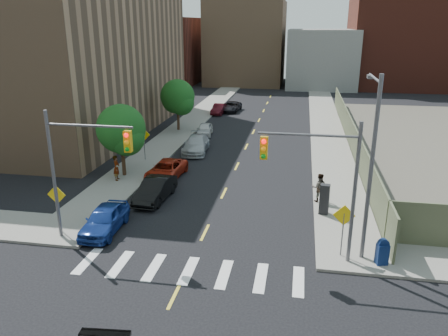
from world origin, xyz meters
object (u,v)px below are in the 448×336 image
at_px(parked_car_blue, 105,219).
at_px(parked_car_white, 205,129).
at_px(parked_car_silver, 196,144).
at_px(parked_car_black, 155,190).
at_px(parked_car_grey, 231,107).
at_px(mailbox, 382,252).
at_px(pedestrian_west, 117,168).
at_px(parked_car_maroon, 219,109).
at_px(parked_car_red, 166,170).
at_px(pedestrian_east, 319,188).
at_px(payphone, 324,199).

relative_size(parked_car_blue, parked_car_white, 1.17).
bearing_deg(parked_car_silver, parked_car_black, -94.08).
bearing_deg(parked_car_white, parked_car_blue, -97.68).
relative_size(parked_car_blue, parked_car_grey, 0.95).
bearing_deg(mailbox, parked_car_white, 105.30).
xyz_separation_m(parked_car_black, mailbox, (13.24, -6.02, 0.06)).
distance_m(parked_car_silver, pedestrian_west, 9.39).
bearing_deg(pedestrian_west, mailbox, -125.76).
bearing_deg(parked_car_white, parked_car_grey, 81.53).
xyz_separation_m(parked_car_black, parked_car_grey, (0.00, 30.83, -0.10)).
distance_m(parked_car_maroon, parked_car_grey, 2.37).
bearing_deg(parked_car_red, mailbox, -32.66).
distance_m(parked_car_black, pedestrian_east, 10.58).
bearing_deg(pedestrian_east, parked_car_red, -14.53).
distance_m(pedestrian_west, pedestrian_east, 14.45).
height_order(parked_car_white, pedestrian_west, pedestrian_west).
bearing_deg(parked_car_red, parked_car_blue, -90.60).
bearing_deg(parked_car_white, parked_car_maroon, 87.46).
bearing_deg(pedestrian_west, pedestrian_east, -104.60).
height_order(parked_car_silver, pedestrian_east, pedestrian_east).
xyz_separation_m(parked_car_white, payphone, (11.35, -18.20, 0.45)).
height_order(parked_car_white, parked_car_grey, parked_car_grey).
distance_m(parked_car_maroon, mailbox, 37.73).
height_order(parked_car_black, parked_car_silver, parked_car_silver).
bearing_deg(parked_car_red, parked_car_white, 94.00).
height_order(parked_car_white, payphone, payphone).
xyz_separation_m(parked_car_white, pedestrian_west, (-3.27, -14.78, 0.45)).
bearing_deg(parked_car_maroon, parked_car_black, -84.74).
height_order(parked_car_black, parked_car_red, parked_car_black).
bearing_deg(payphone, parked_car_black, -173.97).
bearing_deg(parked_car_black, parked_car_maroon, 95.96).
height_order(parked_car_grey, pedestrian_west, pedestrian_west).
bearing_deg(pedestrian_west, parked_car_grey, -16.29).
bearing_deg(pedestrian_west, parked_car_white, -20.91).
height_order(parked_car_blue, parked_car_black, parked_car_blue).
distance_m(parked_car_grey, pedestrian_west, 28.26).
bearing_deg(pedestrian_east, pedestrian_west, -5.72).
relative_size(parked_car_silver, parked_car_maroon, 1.31).
relative_size(pedestrian_west, pedestrian_east, 0.98).
distance_m(parked_car_red, parked_car_white, 13.37).
bearing_deg(parked_car_white, parked_car_black, -93.95).
xyz_separation_m(parked_car_silver, parked_car_white, (-0.60, 6.23, -0.11)).
xyz_separation_m(parked_car_maroon, parked_car_grey, (1.25, 2.01, -0.01)).
bearing_deg(parked_car_blue, pedestrian_east, 25.12).
height_order(parked_car_red, parked_car_grey, parked_car_red).
xyz_separation_m(parked_car_red, parked_car_grey, (0.58, 26.58, -0.02)).
distance_m(parked_car_black, parked_car_silver, 11.38).
distance_m(mailbox, payphone, 5.98).
xyz_separation_m(parked_car_blue, mailbox, (14.54, -1.19, 0.06)).
bearing_deg(pedestrian_west, payphone, -111.58).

